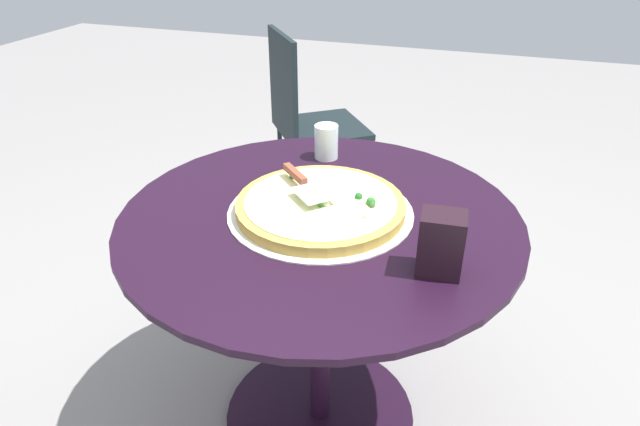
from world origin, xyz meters
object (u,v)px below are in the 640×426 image
Objects in this scene: pizza_server at (304,183)px; pizza_on_tray at (320,206)px; patio_table at (320,281)px; patio_chair_near at (306,114)px; drinking_cup at (326,142)px; napkin_dispenser at (441,244)px.

pizza_on_tray is at bearing 148.83° from pizza_server.
pizza_server is at bearing -34.79° from patio_table.
patio_table is at bearing 111.35° from patio_chair_near.
pizza_on_tray is at bearing 105.28° from drinking_cup.
patio_table is 0.44m from napkin_dispenser.
patio_chair_near is at bearing -70.29° from pizza_server.
napkin_dispenser reaches higher than drinking_cup.
drinking_cup is (0.09, -0.33, 0.26)m from patio_table.
patio_chair_near is at bearing -66.66° from drinking_cup.
pizza_server reaches higher than pizza_on_tray.
patio_table is at bearing 98.40° from pizza_on_tray.
patio_chair_near is at bearing -68.60° from pizza_on_tray.
napkin_dispenser is (-0.31, 0.15, 0.28)m from patio_table.
patio_table is 1.38m from patio_chair_near.
pizza_server is 0.29m from drinking_cup.
patio_chair_near is (0.50, -1.29, -0.02)m from patio_table.
drinking_cup is 0.62m from napkin_dispenser.
napkin_dispenser is 1.68m from patio_chair_near.
napkin_dispenser is 0.15× the size of patio_chair_near.
patio_chair_near reaches higher than drinking_cup.
napkin_dispenser is (-0.31, 0.16, 0.05)m from pizza_on_tray.
patio_chair_near reaches higher than pizza_server.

